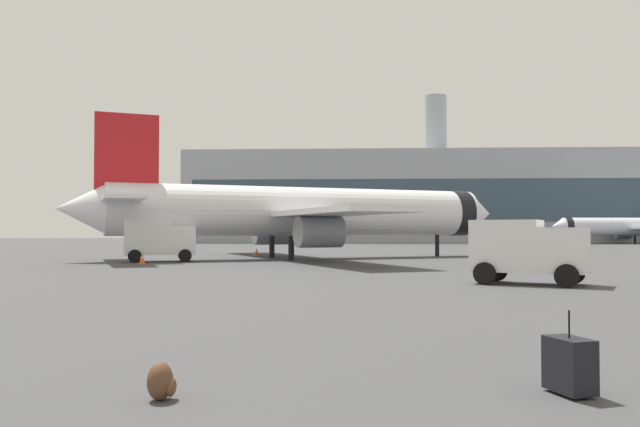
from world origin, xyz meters
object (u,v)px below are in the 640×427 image
at_px(rolling_suitcase, 570,365).
at_px(airplane_taxiing, 633,227).
at_px(safety_cone_mid, 257,252).
at_px(service_truck, 159,239).
at_px(airplane_at_gate, 303,212).
at_px(traveller_backpack, 161,382).
at_px(cargo_van, 527,248).
at_px(safety_cone_near, 142,259).

bearing_deg(rolling_suitcase, airplane_taxiing, 66.15).
height_order(airplane_taxiing, safety_cone_mid, airplane_taxiing).
xyz_separation_m(service_truck, safety_cone_mid, (5.23, 11.24, -1.27)).
bearing_deg(airplane_at_gate, safety_cone_mid, 128.01).
bearing_deg(traveller_backpack, rolling_suitcase, 5.71).
relative_size(cargo_van, safety_cone_mid, 7.02).
relative_size(airplane_taxiing, rolling_suitcase, 25.89).
distance_m(airplane_at_gate, rolling_suitcase, 41.83).
bearing_deg(cargo_van, safety_cone_near, 144.30).
relative_size(safety_cone_near, rolling_suitcase, 0.65).
height_order(rolling_suitcase, traveller_backpack, rolling_suitcase).
bearing_deg(airplane_taxiing, service_truck, -132.85).
relative_size(cargo_van, traveller_backpack, 10.07).
xyz_separation_m(service_truck, safety_cone_near, (-0.14, -3.22, -1.25)).
height_order(airplane_at_gate, airplane_taxiing, airplane_at_gate).
distance_m(airplane_taxiing, traveller_backpack, 114.03).
bearing_deg(airplane_taxiing, traveller_backpack, -116.16).
xyz_separation_m(airplane_at_gate, safety_cone_mid, (-4.48, 5.73, -3.32)).
bearing_deg(rolling_suitcase, cargo_van, 76.31).
height_order(cargo_van, safety_cone_near, cargo_van).
xyz_separation_m(airplane_taxiing, safety_cone_mid, (-56.11, -54.89, -2.57)).
bearing_deg(cargo_van, service_truck, 138.67).
distance_m(service_truck, safety_cone_near, 3.46).
bearing_deg(airplane_taxiing, rolling_suitcase, -113.85).
distance_m(airplane_at_gate, service_truck, 11.35).
distance_m(cargo_van, safety_cone_mid, 33.17).
height_order(service_truck, safety_cone_mid, service_truck).
bearing_deg(safety_cone_mid, rolling_suitcase, -76.68).
xyz_separation_m(airplane_at_gate, safety_cone_near, (-9.85, -8.73, -3.30)).
xyz_separation_m(airplane_at_gate, airplane_taxiing, (51.63, 60.62, -0.75)).
bearing_deg(safety_cone_mid, traveller_backpack, -82.96).
distance_m(safety_cone_near, rolling_suitcase, 36.39).
xyz_separation_m(airplane_at_gate, service_truck, (-9.71, -5.51, -2.05)).
bearing_deg(safety_cone_mid, cargo_van, -62.36).
height_order(airplane_at_gate, safety_cone_mid, airplane_at_gate).
bearing_deg(rolling_suitcase, airplane_at_gate, 99.14).
bearing_deg(traveller_backpack, safety_cone_mid, 97.04).
bearing_deg(airplane_taxiing, safety_cone_mid, -135.63).
relative_size(airplane_taxiing, traveller_backpack, 59.34).
bearing_deg(traveller_backpack, airplane_taxiing, 63.84).
distance_m(airplane_at_gate, safety_cone_near, 13.57).
bearing_deg(safety_cone_near, rolling_suitcase, -63.09).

